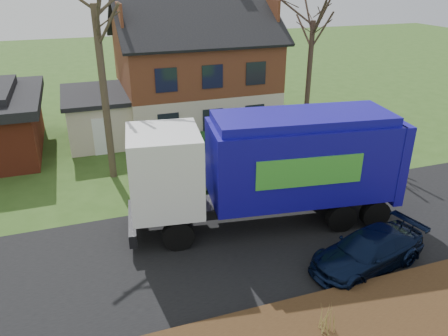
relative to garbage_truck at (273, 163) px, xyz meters
name	(u,v)px	position (x,y,z in m)	size (l,w,h in m)	color
ground	(246,244)	(-1.52, -1.17, -2.60)	(120.00, 120.00, 0.00)	#30501A
road	(246,243)	(-1.52, -1.17, -2.59)	(80.00, 7.00, 0.02)	black
main_house	(187,64)	(-0.03, 12.74, 1.43)	(12.95, 8.95, 9.26)	beige
garbage_truck	(273,163)	(0.00, 0.00, 0.00)	(10.80, 4.18, 4.51)	black
silver_sedan	(199,173)	(-1.85, 3.91, -1.85)	(1.59, 4.56, 1.50)	#A7ABAF
navy_wagon	(368,251)	(1.91, -3.79, -1.96)	(1.78, 4.38, 1.27)	black
tree_front_east	(315,0)	(6.83, 9.57, 5.20)	(3.46, 3.46, 9.60)	#403026
grass_clump_mid	(327,316)	(-1.15, -6.18, -1.81)	(0.35, 0.29, 0.98)	#9E8B45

